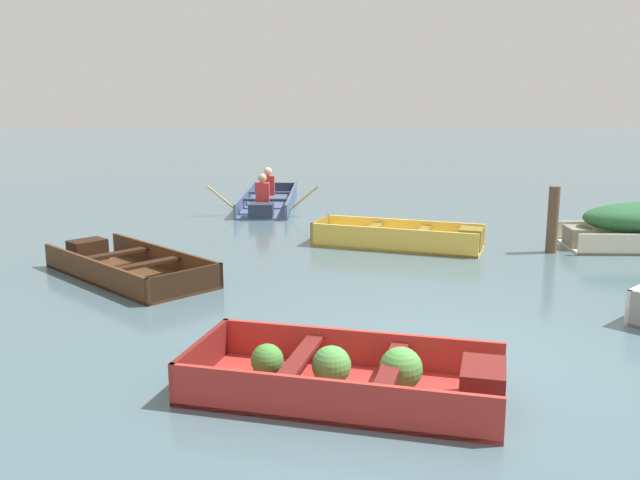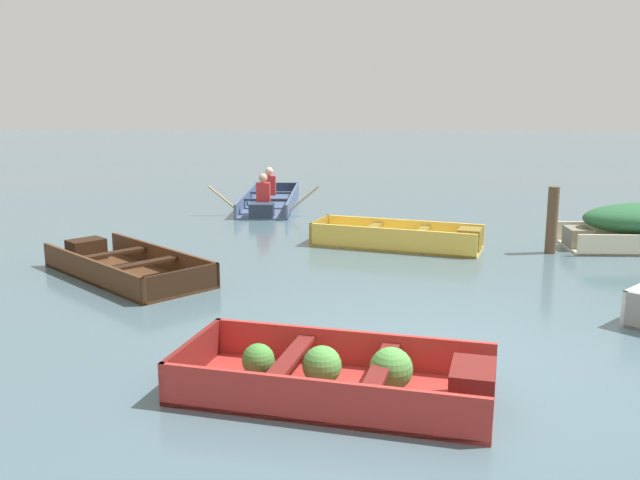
{
  "view_description": "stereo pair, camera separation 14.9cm",
  "coord_description": "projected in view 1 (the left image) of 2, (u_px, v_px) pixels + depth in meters",
  "views": [
    {
      "loc": [
        -1.22,
        -6.7,
        2.61
      ],
      "look_at": [
        -1.19,
        3.9,
        0.35
      ],
      "focal_mm": 40.0,
      "sensor_mm": 36.0,
      "label": 1
    },
    {
      "loc": [
        -1.07,
        -6.7,
        2.61
      ],
      "look_at": [
        -1.19,
        3.9,
        0.35
      ],
      "focal_mm": 40.0,
      "sensor_mm": 36.0,
      "label": 2
    }
  ],
  "objects": [
    {
      "name": "mooring_post",
      "position": [
        550.0,
        220.0,
        11.48
      ],
      "size": [
        0.18,
        0.18,
        1.08
      ],
      "primitive_type": "cylinder",
      "color": "brown",
      "rests_on": "ground"
    },
    {
      "name": "skiff_dark_varnish_near_moored",
      "position": [
        122.0,
        267.0,
        10.12
      ],
      "size": [
        2.81,
        2.82,
        0.35
      ],
      "color": "#4C2D19",
      "rests_on": "ground"
    },
    {
      "name": "skiff_yellow_mid_moored",
      "position": [
        403.0,
        239.0,
        11.94
      ],
      "size": [
        2.94,
        1.77,
        0.39
      ],
      "color": "#E5BC47",
      "rests_on": "ground"
    },
    {
      "name": "rowboat_slate_blue_with_crew",
      "position": [
        265.0,
        201.0,
        15.84
      ],
      "size": [
        2.33,
        3.53,
        0.89
      ],
      "color": "#475B7F",
      "rests_on": "ground"
    },
    {
      "name": "ground_plane",
      "position": [
        440.0,
        356.0,
        7.1
      ],
      "size": [
        80.0,
        80.0,
        0.0
      ],
      "primitive_type": "plane",
      "color": "#47606B"
    },
    {
      "name": "dinghy_red_foreground",
      "position": [
        355.0,
        377.0,
        6.18
      ],
      "size": [
        2.93,
        1.87,
        0.42
      ],
      "color": "#AD2D28",
      "rests_on": "ground"
    }
  ]
}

